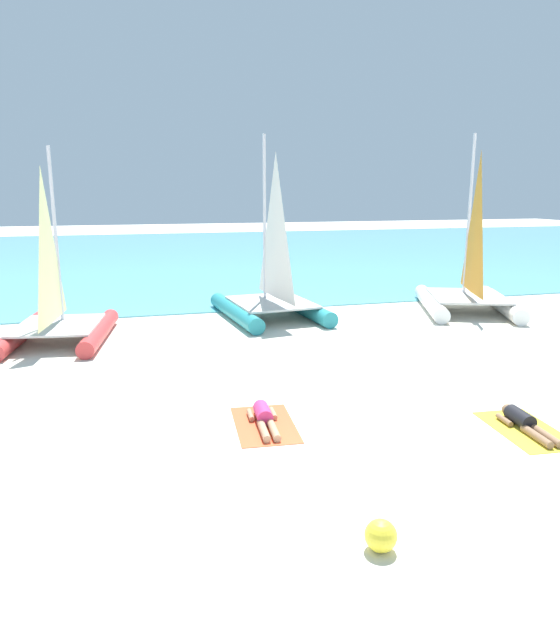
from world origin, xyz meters
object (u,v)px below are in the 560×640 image
object	(u,v)px
sunbather_right	(524,422)
beach_ball	(381,536)
sailboat_red	(58,314)
towel_right	(526,430)
sailboat_white	(468,286)
sunbather_left	(264,417)
sailboat_teal	(271,292)
towel_left	(265,424)

from	to	relation	value
sunbather_right	beach_ball	size ratio (longest dim) A/B	3.90
sailboat_red	towel_right	world-z (taller)	sailboat_red
sailboat_white	sunbather_left	distance (m)	12.55
sailboat_red	sailboat_teal	bearing A→B (deg)	20.63
towel_right	beach_ball	size ratio (longest dim) A/B	4.72
sunbather_left	beach_ball	world-z (taller)	beach_ball
sunbather_left	towel_right	world-z (taller)	sunbather_left
sailboat_red	beach_ball	xyz separation A→B (m)	(4.71, -11.59, -0.62)
sailboat_teal	beach_ball	distance (m)	13.24
towel_left	sunbather_left	distance (m)	0.14
towel_right	sunbather_right	distance (m)	0.14
towel_right	sunbather_left	bearing A→B (deg)	160.85
beach_ball	sailboat_teal	bearing A→B (deg)	81.19
sailboat_white	towel_right	xyz separation A→B (m)	(-5.04, -9.62, -0.93)
sailboat_white	towel_right	world-z (taller)	sailboat_white
sunbather_left	sunbather_right	world-z (taller)	same
towel_right	beach_ball	world-z (taller)	beach_ball
sailboat_white	sunbather_left	xyz separation A→B (m)	(-9.60, -8.04, -0.80)
towel_left	sunbather_right	distance (m)	4.80
sunbather_right	towel_left	bearing A→B (deg)	167.26
sailboat_red	towel_left	distance (m)	8.65
sailboat_red	sailboat_teal	xyz separation A→B (m)	(6.74, 1.47, 0.09)
sailboat_red	towel_left	size ratio (longest dim) A/B	2.91
sailboat_white	beach_ball	distance (m)	15.30
towel_left	towel_right	size ratio (longest dim) A/B	1.00
sailboat_white	beach_ball	xyz separation A→B (m)	(-9.18, -12.22, -0.73)
towel_left	towel_right	world-z (taller)	same
sailboat_red	sunbather_left	size ratio (longest dim) A/B	3.53
sunbather_right	sailboat_teal	bearing A→B (deg)	106.39
sunbather_right	sunbather_left	bearing A→B (deg)	166.48
towel_left	towel_right	xyz separation A→B (m)	(4.57, -1.52, 0.00)
towel_left	sunbather_left	bearing A→B (deg)	85.14
towel_left	sunbather_right	world-z (taller)	sunbather_right
sailboat_red	towel_right	bearing A→B (deg)	-37.16
sailboat_white	towel_left	xyz separation A→B (m)	(-9.61, -8.10, -0.93)
sailboat_white	sailboat_red	distance (m)	13.90
sunbather_left	sunbather_right	distance (m)	4.82
sailboat_white	beach_ball	size ratio (longest dim) A/B	15.61
sailboat_white	sailboat_teal	distance (m)	7.20
sunbather_left	sunbather_right	xyz separation A→B (m)	(4.57, -1.52, 0.00)
towel_left	sunbather_left	xyz separation A→B (m)	(0.01, 0.07, 0.13)
sunbather_left	beach_ball	size ratio (longest dim) A/B	3.90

